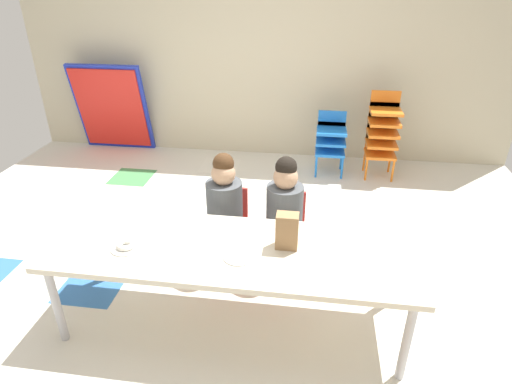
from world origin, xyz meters
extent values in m
cube|color=silver|center=(0.00, 0.00, -0.01)|extent=(5.73, 4.65, 0.02)
cube|color=#478C51|center=(-1.35, 1.35, 0.00)|extent=(0.43, 0.43, 0.00)
cube|color=gray|center=(0.45, 0.45, 0.00)|extent=(0.43, 0.43, 0.00)
cube|color=silver|center=(1.35, -0.90, 0.00)|extent=(0.43, 0.43, 0.00)
cube|color=silver|center=(-0.45, 1.80, 0.00)|extent=(0.43, 0.43, 0.00)
cube|color=silver|center=(1.35, 0.00, 0.00)|extent=(0.43, 0.43, 0.00)
cube|color=#336BB2|center=(-0.90, -0.45, 0.00)|extent=(0.43, 0.43, 0.00)
cube|color=beige|center=(0.00, 2.32, 1.22)|extent=(5.73, 0.10, 2.43)
cube|color=beige|center=(0.18, -0.64, 0.56)|extent=(2.16, 0.71, 0.04)
cylinder|color=#B2B2B7|center=(-0.82, -0.94, 0.27)|extent=(0.05, 0.05, 0.54)
cylinder|color=#B2B2B7|center=(1.18, -0.94, 0.27)|extent=(0.05, 0.05, 0.54)
cylinder|color=#B2B2B7|center=(-0.82, -0.34, 0.27)|extent=(0.05, 0.05, 0.54)
cylinder|color=#B2B2B7|center=(1.18, -0.34, 0.27)|extent=(0.05, 0.05, 0.54)
cube|color=red|center=(0.02, -0.06, 0.30)|extent=(0.32, 0.30, 0.03)
cube|color=red|center=(0.02, 0.09, 0.45)|extent=(0.29, 0.02, 0.30)
cylinder|color=#4C5156|center=(0.02, -0.06, 0.52)|extent=(0.34, 0.34, 0.38)
sphere|color=tan|center=(0.02, -0.06, 0.78)|extent=(0.17, 0.17, 0.17)
sphere|color=#472D19|center=(0.02, -0.05, 0.85)|extent=(0.15, 0.15, 0.15)
cylinder|color=red|center=(-0.12, -0.19, 0.15)|extent=(0.02, 0.02, 0.28)
cylinder|color=red|center=(0.16, -0.19, 0.15)|extent=(0.02, 0.02, 0.28)
cylinder|color=red|center=(-0.12, 0.07, 0.15)|extent=(0.02, 0.02, 0.28)
cylinder|color=red|center=(0.16, 0.07, 0.15)|extent=(0.02, 0.02, 0.28)
cube|color=red|center=(0.45, -0.06, 0.30)|extent=(0.32, 0.30, 0.03)
cube|color=red|center=(0.45, 0.09, 0.45)|extent=(0.29, 0.02, 0.30)
cylinder|color=#4C5156|center=(0.45, -0.06, 0.52)|extent=(0.32, 0.32, 0.38)
sphere|color=tan|center=(0.45, -0.06, 0.78)|extent=(0.17, 0.17, 0.17)
sphere|color=black|center=(0.45, -0.05, 0.85)|extent=(0.15, 0.15, 0.15)
cylinder|color=red|center=(0.31, -0.19, 0.15)|extent=(0.02, 0.02, 0.28)
cylinder|color=red|center=(0.59, -0.19, 0.15)|extent=(0.02, 0.02, 0.28)
cylinder|color=red|center=(0.31, 0.07, 0.15)|extent=(0.02, 0.02, 0.28)
cylinder|color=red|center=(0.59, 0.07, 0.15)|extent=(0.02, 0.02, 0.28)
cube|color=blue|center=(0.81, 1.77, 0.26)|extent=(0.32, 0.30, 0.03)
cube|color=blue|center=(0.81, 1.91, 0.35)|extent=(0.30, 0.02, 0.18)
cube|color=blue|center=(0.81, 1.77, 0.38)|extent=(0.32, 0.30, 0.03)
cube|color=blue|center=(0.81, 1.91, 0.47)|extent=(0.30, 0.02, 0.18)
cube|color=blue|center=(0.81, 1.77, 0.50)|extent=(0.32, 0.30, 0.03)
cube|color=blue|center=(0.81, 1.91, 0.59)|extent=(0.30, 0.02, 0.18)
cylinder|color=blue|center=(0.67, 1.64, 0.13)|extent=(0.02, 0.02, 0.26)
cylinder|color=blue|center=(0.95, 1.64, 0.13)|extent=(0.02, 0.02, 0.26)
cylinder|color=blue|center=(0.67, 1.90, 0.13)|extent=(0.02, 0.02, 0.26)
cylinder|color=blue|center=(0.95, 1.90, 0.13)|extent=(0.02, 0.02, 0.26)
cube|color=orange|center=(1.35, 1.77, 0.26)|extent=(0.32, 0.30, 0.03)
cube|color=orange|center=(1.35, 1.91, 0.35)|extent=(0.30, 0.02, 0.18)
cube|color=orange|center=(1.35, 1.77, 0.38)|extent=(0.32, 0.30, 0.03)
cube|color=orange|center=(1.35, 1.91, 0.47)|extent=(0.30, 0.02, 0.18)
cube|color=orange|center=(1.35, 1.77, 0.50)|extent=(0.32, 0.30, 0.03)
cube|color=orange|center=(1.35, 1.91, 0.59)|extent=(0.30, 0.02, 0.18)
cube|color=orange|center=(1.35, 1.77, 0.62)|extent=(0.32, 0.30, 0.03)
cube|color=orange|center=(1.35, 1.91, 0.71)|extent=(0.30, 0.02, 0.18)
cube|color=orange|center=(1.35, 1.77, 0.74)|extent=(0.32, 0.30, 0.03)
cube|color=orange|center=(1.35, 1.91, 0.83)|extent=(0.30, 0.02, 0.18)
cylinder|color=orange|center=(1.21, 1.64, 0.13)|extent=(0.02, 0.02, 0.26)
cylinder|color=orange|center=(1.49, 1.64, 0.13)|extent=(0.02, 0.02, 0.26)
cylinder|color=orange|center=(1.21, 1.90, 0.13)|extent=(0.02, 0.02, 0.26)
cylinder|color=orange|center=(1.49, 1.90, 0.13)|extent=(0.02, 0.02, 0.26)
cube|color=#1E33BF|center=(-1.86, 2.13, 0.54)|extent=(0.90, 0.28, 1.09)
cube|color=red|center=(-1.86, 2.10, 0.54)|extent=(0.83, 0.23, 0.99)
cube|color=#9E754C|center=(0.50, -0.59, 0.68)|extent=(0.13, 0.09, 0.22)
cylinder|color=white|center=(-0.43, -0.74, 0.58)|extent=(0.18, 0.18, 0.01)
cylinder|color=white|center=(0.24, -0.73, 0.58)|extent=(0.18, 0.18, 0.01)
torus|color=white|center=(-0.43, -0.74, 0.60)|extent=(0.11, 0.11, 0.03)
camera|label=1|loc=(0.62, -2.68, 2.02)|focal=29.83mm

